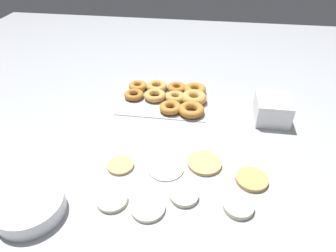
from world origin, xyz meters
TOP-DOWN VIEW (x-y plane):
  - ground_plane at (0.00, 0.00)m, footprint 3.00×3.00m
  - pancake_0 at (0.16, 0.22)m, footprint 0.09×0.09m
  - pancake_1 at (-0.09, 0.03)m, footprint 0.11×0.11m
  - pancake_2 at (0.18, 0.08)m, footprint 0.09×0.09m
  - pancake_3 at (-0.19, 0.19)m, footprint 0.09×0.09m
  - pancake_4 at (-0.04, 0.17)m, footprint 0.08×0.08m
  - pancake_5 at (-0.24, 0.08)m, footprint 0.10×0.10m
  - pancake_6 at (0.03, 0.07)m, footprint 0.12×0.12m
  - pancake_7 at (0.06, 0.23)m, footprint 0.10×0.10m
  - donut_tray at (0.07, -0.36)m, footprint 0.37×0.28m
  - batter_bowl at (0.37, 0.29)m, footprint 0.19×0.19m
  - container_stack at (-0.33, -0.27)m, footprint 0.13×0.15m

SIDE VIEW (x-z plane):
  - ground_plane at x=0.00m, z-range 0.00..0.00m
  - pancake_6 at x=0.03m, z-range 0.00..0.01m
  - pancake_2 at x=0.18m, z-range 0.00..0.01m
  - pancake_1 at x=-0.09m, z-range 0.00..0.01m
  - pancake_7 at x=0.06m, z-range 0.00..0.01m
  - pancake_0 at x=0.16m, z-range 0.00..0.01m
  - pancake_5 at x=-0.24m, z-range 0.00..0.01m
  - pancake_4 at x=-0.04m, z-range 0.00..0.01m
  - pancake_3 at x=-0.19m, z-range 0.00..0.02m
  - donut_tray at x=0.07m, z-range 0.00..0.04m
  - batter_bowl at x=0.37m, z-range 0.00..0.05m
  - container_stack at x=-0.33m, z-range 0.00..0.09m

